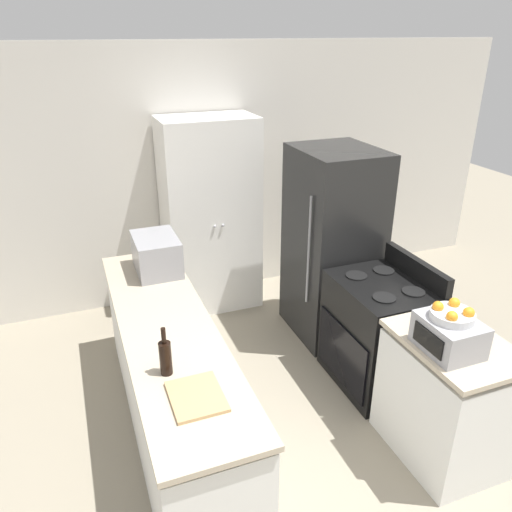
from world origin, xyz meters
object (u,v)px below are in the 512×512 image
toaster_oven (449,335)px  fruit_bowl (452,314)px  refrigerator (332,245)px  pantry_cabinet (210,216)px  microwave (157,254)px  stove (378,333)px  wine_bottle (165,357)px

toaster_oven → fruit_bowl: bearing=54.7°
refrigerator → pantry_cabinet: bearing=134.3°
pantry_cabinet → toaster_oven: size_ratio=5.35×
microwave → stove: bearing=-28.6°
stove → refrigerator: bearing=89.0°
pantry_cabinet → wine_bottle: size_ratio=6.51×
stove → wine_bottle: (-1.78, -0.48, 0.55)m
fruit_bowl → toaster_oven: bearing=-125.3°
microwave → wine_bottle: 1.36m
toaster_oven → fruit_bowl: size_ratio=1.41×
microwave → wine_bottle: size_ratio=1.57×
stove → fruit_bowl: (-0.13, -0.86, 0.69)m
toaster_oven → fruit_bowl: (0.01, 0.01, 0.14)m
pantry_cabinet → toaster_oven: (0.73, -2.61, 0.03)m
pantry_cabinet → wine_bottle: (-0.91, -2.23, 0.04)m
microwave → pantry_cabinet: bearing=51.7°
pantry_cabinet → wine_bottle: pantry_cabinet is taller
stove → toaster_oven: (-0.14, -0.87, 0.55)m
stove → wine_bottle: wine_bottle is taller
fruit_bowl → stove: bearing=81.1°
microwave → toaster_oven: (1.43, -1.73, -0.04)m
stove → refrigerator: 0.94m
microwave → fruit_bowl: size_ratio=1.82×
refrigerator → wine_bottle: (-1.80, -1.32, 0.13)m
toaster_oven → wine_bottle: bearing=166.8°
pantry_cabinet → refrigerator: (0.89, -0.91, -0.09)m
refrigerator → wine_bottle: bearing=-143.7°
stove → toaster_oven: toaster_oven is taller
stove → refrigerator: size_ratio=0.60×
refrigerator → fruit_bowl: bearing=-95.0°
pantry_cabinet → stove: pantry_cabinet is taller
toaster_oven → fruit_bowl: fruit_bowl is taller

